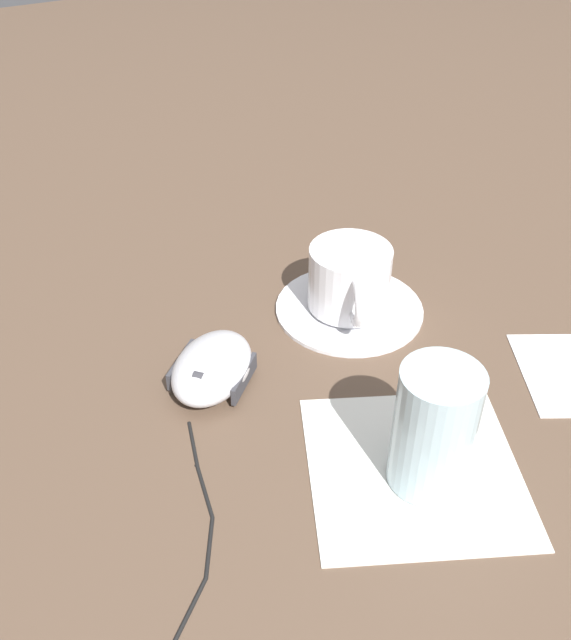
{
  "coord_description": "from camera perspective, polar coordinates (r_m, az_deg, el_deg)",
  "views": [
    {
      "loc": [
        0.3,
        0.37,
        0.44
      ],
      "look_at": [
        0.04,
        -0.1,
        0.03
      ],
      "focal_mm": 40.0,
      "sensor_mm": 36.0,
      "label": 1
    }
  ],
  "objects": [
    {
      "name": "coffee_cup",
      "position": [
        0.71,
        5.17,
        3.31
      ],
      "size": [
        0.08,
        0.11,
        0.06
      ],
      "color": "white",
      "rests_on": "saucer"
    },
    {
      "name": "drinking_glass",
      "position": [
        0.54,
        11.81,
        -8.51
      ],
      "size": [
        0.06,
        0.06,
        0.11
      ],
      "primitive_type": "cylinder",
      "color": "silver",
      "rests_on": "napkin_under_glass"
    },
    {
      "name": "mouse_cable",
      "position": [
        0.52,
        -10.11,
        -21.42
      ],
      "size": [
        0.21,
        0.26,
        0.0
      ],
      "color": "black",
      "rests_on": "ground"
    },
    {
      "name": "ground_plane",
      "position": [
        0.65,
        7.71,
        -5.66
      ],
      "size": [
        3.0,
        3.0,
        0.0
      ],
      "primitive_type": "plane",
      "color": "brown"
    },
    {
      "name": "computer_mouse",
      "position": [
        0.64,
        -5.9,
        -3.79
      ],
      "size": [
        0.12,
        0.12,
        0.04
      ],
      "color": "silver",
      "rests_on": "ground"
    },
    {
      "name": "napkin_under_glass",
      "position": [
        0.59,
        10.22,
        -11.59
      ],
      "size": [
        0.22,
        0.22,
        0.0
      ],
      "primitive_type": "cube",
      "rotation": [
        0.0,
        0.0,
        -0.43
      ],
      "color": "silver",
      "rests_on": "ground"
    },
    {
      "name": "saucer",
      "position": [
        0.73,
        5.13,
        1.02
      ],
      "size": [
        0.15,
        0.15,
        0.01
      ],
      "primitive_type": "cylinder",
      "color": "white",
      "rests_on": "ground"
    }
  ]
}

